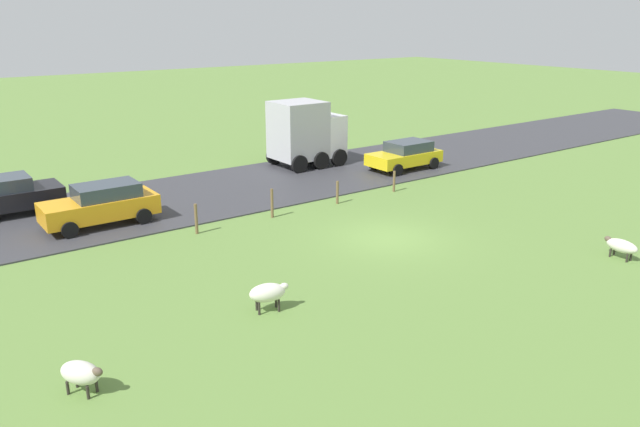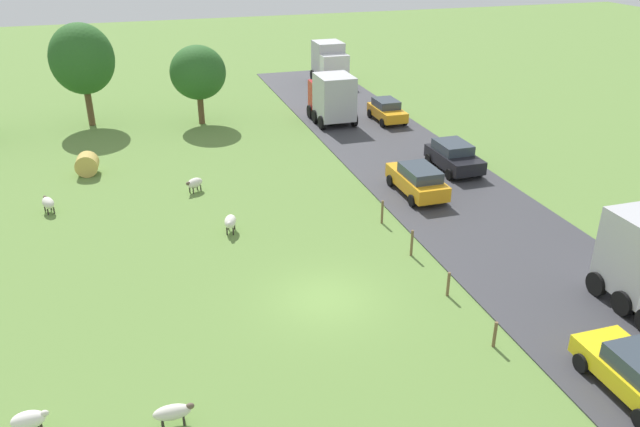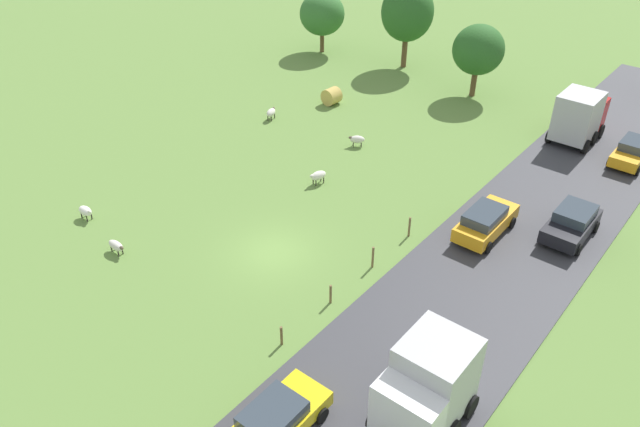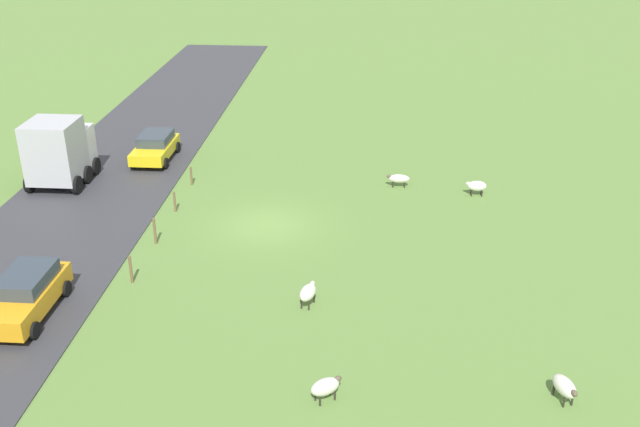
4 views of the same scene
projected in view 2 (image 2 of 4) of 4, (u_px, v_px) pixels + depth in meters
ground_plane at (325, 299)px, 24.83m from camera, size 160.00×160.00×0.00m
road_strip at (535, 263)px, 27.39m from camera, size 8.00×80.00×0.06m
sheep_0 at (195, 183)px, 34.41m from camera, size 1.12×1.01×0.79m
sheep_1 at (173, 412)px, 18.46m from camera, size 1.23×0.49×0.70m
sheep_2 at (230, 222)px, 29.90m from camera, size 0.81×1.22×0.85m
sheep_3 at (48, 203)px, 31.96m from camera, size 0.86×1.22×0.82m
sheep_4 at (29, 420)px, 18.10m from camera, size 1.07×0.54×0.80m
hay_bale_0 at (87, 164)px, 36.71m from camera, size 1.36×1.23×1.29m
tree_1 at (198, 73)px, 44.70m from camera, size 3.98×3.98×5.69m
tree_2 at (82, 59)px, 43.91m from camera, size 4.46×4.46×7.29m
fence_post_0 at (495, 334)px, 21.86m from camera, size 0.12×0.12×1.02m
fence_post_1 at (448, 284)px, 24.84m from camera, size 0.12×0.12×1.06m
fence_post_2 at (412, 243)px, 27.79m from camera, size 0.12×0.12×1.25m
fence_post_3 at (382, 212)px, 30.80m from camera, size 0.12×0.12×1.21m
truck_1 at (332, 98)px, 45.54m from camera, size 2.75×4.14×3.59m
truck_2 at (330, 62)px, 56.86m from camera, size 2.72×3.94×3.62m
car_0 at (418, 180)px, 33.80m from camera, size 2.04×4.46×1.65m
car_1 at (454, 156)px, 37.20m from camera, size 2.19×4.11×1.63m
car_2 at (640, 373)px, 19.45m from camera, size 2.13×4.16×1.52m
car_3 at (387, 110)px, 46.28m from camera, size 1.96×3.85×1.57m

